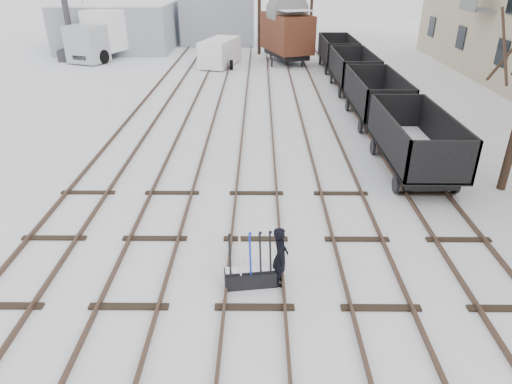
% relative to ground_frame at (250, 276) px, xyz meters
% --- Properties ---
extents(ground, '(120.00, 120.00, 0.00)m').
position_rel_ground_frame_xyz_m(ground, '(0.12, -0.88, -0.28)').
color(ground, white).
rests_on(ground, ground).
extents(tracks, '(13.90, 52.00, 0.16)m').
position_rel_ground_frame_xyz_m(tracks, '(0.12, 12.80, -0.21)').
color(tracks, black).
rests_on(tracks, ground).
extents(shed_left, '(10.00, 8.00, 4.10)m').
position_rel_ground_frame_xyz_m(shed_left, '(-12.88, 35.12, 1.76)').
color(shed_left, '#959CA8').
rests_on(shed_left, ground).
extents(shed_right, '(7.00, 6.00, 4.50)m').
position_rel_ground_frame_xyz_m(shed_right, '(-3.88, 39.12, 1.96)').
color(shed_right, '#959CA8').
rests_on(shed_right, ground).
extents(ground_frame, '(1.35, 0.60, 1.49)m').
position_rel_ground_frame_xyz_m(ground_frame, '(0.00, 0.00, 0.00)').
color(ground_frame, black).
rests_on(ground_frame, ground).
extents(worker, '(0.40, 0.60, 1.63)m').
position_rel_ground_frame_xyz_m(worker, '(0.75, 0.10, 0.53)').
color(worker, black).
rests_on(worker, ground).
extents(freight_wagon_a, '(2.30, 5.74, 2.35)m').
position_rel_ground_frame_xyz_m(freight_wagon_a, '(6.12, 7.09, 0.61)').
color(freight_wagon_a, black).
rests_on(freight_wagon_a, ground).
extents(freight_wagon_b, '(2.30, 5.74, 2.35)m').
position_rel_ground_frame_xyz_m(freight_wagon_b, '(6.12, 13.49, 0.61)').
color(freight_wagon_b, black).
rests_on(freight_wagon_b, ground).
extents(freight_wagon_c, '(2.30, 5.74, 2.35)m').
position_rel_ground_frame_xyz_m(freight_wagon_c, '(6.12, 19.89, 0.61)').
color(freight_wagon_c, black).
rests_on(freight_wagon_c, ground).
extents(freight_wagon_d, '(2.30, 5.74, 2.35)m').
position_rel_ground_frame_xyz_m(freight_wagon_d, '(6.12, 26.29, 0.61)').
color(freight_wagon_d, black).
rests_on(freight_wagon_d, ground).
extents(box_van_wagon, '(4.50, 6.07, 4.15)m').
position_rel_ground_frame_xyz_m(box_van_wagon, '(2.37, 29.03, 2.13)').
color(box_van_wagon, black).
rests_on(box_van_wagon, ground).
extents(lorry, '(4.77, 8.91, 3.87)m').
position_rel_ground_frame_xyz_m(lorry, '(-12.46, 31.31, 1.71)').
color(lorry, black).
rests_on(lorry, ground).
extents(panel_van, '(3.17, 5.00, 2.04)m').
position_rel_ground_frame_xyz_m(panel_van, '(-2.89, 27.56, 0.78)').
color(panel_van, white).
rests_on(panel_van, ground).
extents(crane, '(2.07, 5.89, 10.09)m').
position_rel_ground_frame_xyz_m(crane, '(-15.42, 30.15, 2.37)').
color(crane, '#333238').
rests_on(crane, ground).
extents(tree_far_left, '(0.30, 0.30, 6.95)m').
position_rel_ground_frame_xyz_m(tree_far_left, '(0.17, 32.80, 3.19)').
color(tree_far_left, black).
rests_on(tree_far_left, ground).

